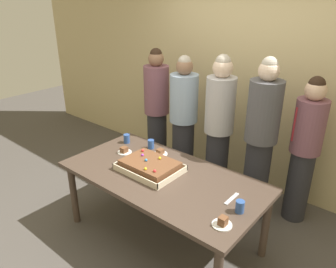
% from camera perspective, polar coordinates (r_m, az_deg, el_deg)
% --- Properties ---
extents(ground_plane, '(12.00, 12.00, 0.00)m').
position_cam_1_polar(ground_plane, '(3.48, -0.89, -17.56)').
color(ground_plane, '#4C4742').
extents(interior_back_panel, '(8.00, 0.12, 3.00)m').
position_cam_1_polar(interior_back_panel, '(4.05, 14.26, 11.61)').
color(interior_back_panel, '#CCB784').
rests_on(interior_back_panel, ground_plane).
extents(party_table, '(1.93, 0.99, 0.73)m').
position_cam_1_polar(party_table, '(3.09, -0.96, -8.38)').
color(party_table, '#47382D').
rests_on(party_table, ground_plane).
extents(sheet_cake, '(0.58, 0.43, 0.12)m').
position_cam_1_polar(sheet_cake, '(3.10, -3.21, -5.65)').
color(sheet_cake, beige).
rests_on(sheet_cake, party_table).
extents(plated_slice_near_left, '(0.15, 0.15, 0.08)m').
position_cam_1_polar(plated_slice_near_left, '(2.47, 9.57, -15.16)').
color(plated_slice_near_left, white).
rests_on(plated_slice_near_left, party_table).
extents(plated_slice_near_right, '(0.15, 0.15, 0.07)m').
position_cam_1_polar(plated_slice_near_right, '(3.47, -7.70, -2.97)').
color(plated_slice_near_right, white).
rests_on(plated_slice_near_right, party_table).
extents(plated_slice_far_left, '(0.15, 0.15, 0.06)m').
position_cam_1_polar(plated_slice_far_left, '(3.41, -1.36, -3.32)').
color(plated_slice_far_left, white).
rests_on(plated_slice_far_left, party_table).
extents(drink_cup_nearest, '(0.07, 0.07, 0.10)m').
position_cam_1_polar(drink_cup_nearest, '(2.61, 12.55, -12.36)').
color(drink_cup_nearest, '#2D5199').
rests_on(drink_cup_nearest, party_table).
extents(drink_cup_middle, '(0.07, 0.07, 0.10)m').
position_cam_1_polar(drink_cup_middle, '(3.53, -3.03, -1.80)').
color(drink_cup_middle, '#2D5199').
rests_on(drink_cup_middle, party_table).
extents(drink_cup_far_end, '(0.07, 0.07, 0.10)m').
position_cam_1_polar(drink_cup_far_end, '(3.69, -7.29, -0.81)').
color(drink_cup_far_end, '#2D5199').
rests_on(drink_cup_far_end, party_table).
extents(cake_server_utensil, '(0.03, 0.20, 0.01)m').
position_cam_1_polar(cake_server_utensil, '(2.77, 11.14, -11.12)').
color(cake_server_utensil, silver).
rests_on(cake_server_utensil, party_table).
extents(person_serving_front, '(0.31, 0.31, 1.58)m').
position_cam_1_polar(person_serving_front, '(3.57, 22.93, -2.45)').
color(person_serving_front, '#28282D').
rests_on(person_serving_front, ground_plane).
extents(person_green_shirt_behind, '(0.34, 0.34, 1.66)m').
position_cam_1_polar(person_green_shirt_behind, '(3.93, 2.73, 2.18)').
color(person_green_shirt_behind, '#28282D').
rests_on(person_green_shirt_behind, ground_plane).
extents(person_striped_tie_right, '(0.33, 0.33, 1.76)m').
position_cam_1_polar(person_striped_tie_right, '(3.44, 15.97, -0.91)').
color(person_striped_tie_right, '#28282D').
rests_on(person_striped_tie_right, ground_plane).
extents(person_far_right_suit, '(0.33, 0.33, 1.72)m').
position_cam_1_polar(person_far_right_suit, '(3.68, 8.96, 1.14)').
color(person_far_right_suit, '#28282D').
rests_on(person_far_right_suit, ground_plane).
extents(person_left_edge_reaching, '(0.32, 0.32, 1.68)m').
position_cam_1_polar(person_left_edge_reaching, '(4.25, -1.99, 4.10)').
color(person_left_edge_reaching, '#28282D').
rests_on(person_left_edge_reaching, ground_plane).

